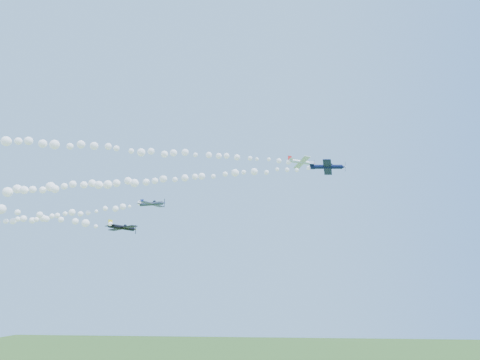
# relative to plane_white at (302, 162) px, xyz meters

# --- Properties ---
(plane_white) EXTENTS (7.47, 7.87, 2.69)m
(plane_white) POSITION_rel_plane_white_xyz_m (0.00, 0.00, 0.00)
(plane_white) COLOR white
(smoke_trail_white) EXTENTS (73.87, 27.92, 3.14)m
(smoke_trail_white) POSITION_rel_plane_white_xyz_m (-38.97, -13.79, -0.29)
(smoke_trail_white) COLOR white
(plane_navy) EXTENTS (7.81, 8.29, 2.94)m
(plane_navy) POSITION_rel_plane_white_xyz_m (4.45, -15.68, -6.35)
(plane_navy) COLOR #0D153C
(smoke_trail_navy) EXTENTS (79.80, 14.51, 3.05)m
(smoke_trail_navy) POSITION_rel_plane_white_xyz_m (-37.74, -9.30, -6.54)
(smoke_trail_navy) COLOR white
(plane_grey) EXTENTS (6.65, 7.05, 2.23)m
(plane_grey) POSITION_rel_plane_white_xyz_m (-33.04, -17.29, -13.97)
(plane_grey) COLOR #3E475B
(smoke_trail_grey) EXTENTS (64.97, 24.86, 3.06)m
(smoke_trail_grey) POSITION_rel_plane_white_xyz_m (-67.34, -5.00, -14.37)
(smoke_trail_grey) COLOR white
(plane_black) EXTENTS (6.27, 5.92, 1.85)m
(plane_black) POSITION_rel_plane_white_xyz_m (-33.93, -30.21, -21.08)
(plane_black) COLOR black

